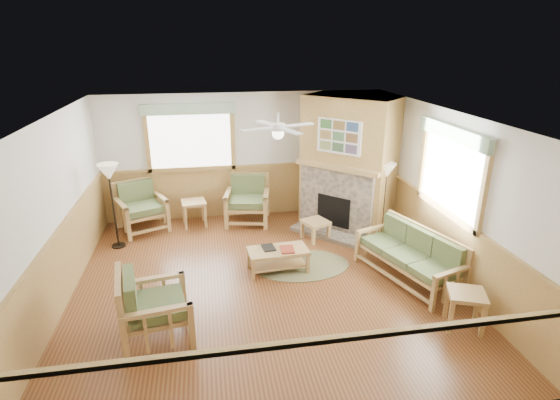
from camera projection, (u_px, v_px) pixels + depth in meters
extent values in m
cube|color=brown|center=(263.00, 282.00, 7.13)|extent=(6.00, 6.00, 0.01)
cube|color=white|center=(261.00, 116.00, 6.19)|extent=(6.00, 6.00, 0.01)
cube|color=silver|center=(244.00, 156.00, 9.43)|extent=(6.00, 0.02, 2.70)
cube|color=silver|center=(307.00, 324.00, 3.89)|extent=(6.00, 0.02, 2.70)
cube|color=silver|center=(52.00, 218.00, 6.17)|extent=(0.02, 6.00, 2.70)
cube|color=silver|center=(444.00, 194.00, 7.14)|extent=(0.02, 6.00, 2.70)
cylinder|color=brown|center=(302.00, 265.00, 7.64)|extent=(1.90, 1.90, 0.01)
cube|color=maroon|center=(287.00, 249.00, 7.31)|extent=(0.23, 0.31, 0.03)
cube|color=black|center=(268.00, 247.00, 7.37)|extent=(0.23, 0.29, 0.03)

